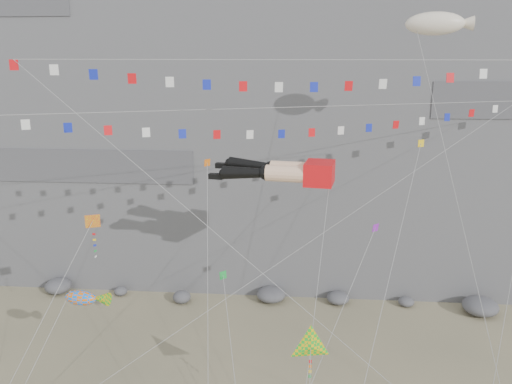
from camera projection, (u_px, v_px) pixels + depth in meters
The scene contains 13 objects.
cliff at pixel (280, 25), 53.65m from camera, with size 80.00×28.00×50.00m, color slate.
talus_boulders at pixel (271, 295), 45.12m from camera, with size 60.00×3.00×1.20m, color #58585C, non-canonical shape.
legs_kite at pixel (285, 171), 32.46m from camera, with size 8.34×16.39×19.98m.
flag_banner_upper at pixel (297, 107), 31.83m from camera, with size 33.65×19.69×27.69m.
flag_banner_lower at pixel (297, 60), 27.34m from camera, with size 29.26×7.93×23.93m.
harlequin_kite at pixel (92, 222), 29.75m from camera, with size 5.89×8.05×14.50m.
fish_windsock at pixel (81, 298), 30.60m from camera, with size 4.70×7.94×10.32m.
delta_kite at pixel (311, 347), 25.65m from camera, with size 2.38×8.32×10.25m.
blimp_windsock at pixel (435, 24), 31.54m from camera, with size 6.01×11.60×25.79m.
small_kite_a at pixel (207, 170), 31.39m from camera, with size 2.46×12.63×19.08m.
small_kite_b at pixel (374, 232), 30.85m from camera, with size 6.96×10.94×16.26m.
small_kite_c at pixel (223, 280), 29.05m from camera, with size 3.41×10.98×13.85m.
small_kite_d at pixel (419, 151), 32.11m from camera, with size 7.21×16.54×23.37m.
Camera 1 is at (2.04, -24.45, 20.67)m, focal length 35.00 mm.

